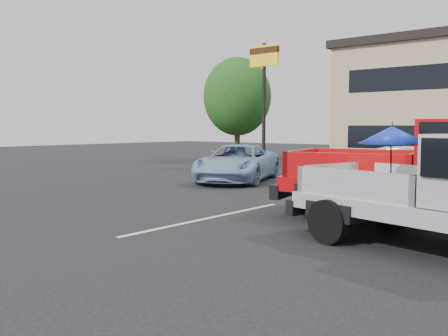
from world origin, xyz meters
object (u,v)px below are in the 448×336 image
Objects in this scene: motel_sign at (264,72)px; tree_left at (237,97)px; silver_sedan at (418,172)px; blue_suv at (238,163)px.

motel_sign is 1.00× the size of tree_left.
silver_sedan is (9.42, -5.97, -3.94)m from motel_sign.
motel_sign reaches higher than blue_suv.
tree_left reaches higher than silver_sedan.
blue_suv is (6.91, -8.79, -3.06)m from tree_left.
motel_sign reaches higher than silver_sedan.
motel_sign is 5.08m from tree_left.
silver_sedan is at bearing -32.38° from motel_sign.
silver_sedan is (13.42, -8.97, -3.02)m from tree_left.
blue_suv is at bearing -63.30° from motel_sign.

